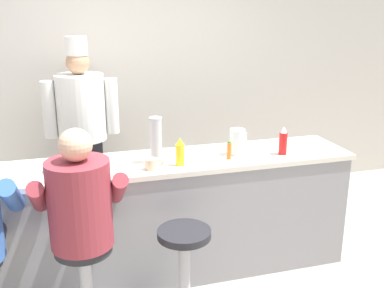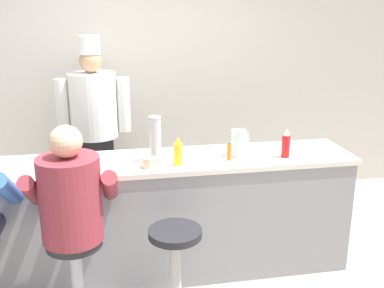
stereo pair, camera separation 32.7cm
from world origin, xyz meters
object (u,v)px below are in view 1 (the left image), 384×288
Objects in this scene: cereal_bowl at (55,168)px; empty_stool_round at (184,260)px; water_pitcher_clear at (237,142)px; mustard_bottle_yellow at (180,152)px; ketchup_bottle_red at (283,141)px; diner_seated_maroon at (80,210)px; coffee_mug_tan at (152,164)px; hot_sauce_bottle_orange at (229,151)px; breakfast_plate at (99,173)px; cook_in_whites_near at (82,123)px; cup_stack_steel at (156,140)px.

cereal_bowl reaches higher than empty_stool_round.
mustard_bottle_yellow is at bearing -166.39° from water_pitcher_clear.
empty_stool_round is at bearing -152.85° from ketchup_bottle_red.
diner_seated_maroon is at bearing -150.26° from mustard_bottle_yellow.
coffee_mug_tan is 0.72m from empty_stool_round.
hot_sauce_bottle_orange is 1.01m from breakfast_plate.
ketchup_bottle_red is 0.34× the size of empty_stool_round.
cook_in_whites_near is at bearing 86.56° from diner_seated_maroon.
cereal_bowl is at bearing 167.48° from coffee_mug_tan.
breakfast_plate is 1.37m from cook_in_whites_near.
cereal_bowl is at bearing -101.59° from cook_in_whites_near.
hot_sauce_bottle_orange is 0.91m from empty_stool_round.
coffee_mug_tan is 0.20m from cup_stack_steel.
hot_sauce_bottle_orange is 0.62m from coffee_mug_tan.
diner_seated_maroon reaches higher than cup_stack_steel.
water_pitcher_clear is at bearing 0.08° from cereal_bowl.
cook_in_whites_near is (-0.49, 1.22, -0.13)m from cup_stack_steel.
coffee_mug_tan is 0.21× the size of empty_stool_round.
empty_stool_round is at bearing -135.66° from water_pitcher_clear.
mustard_bottle_yellow is 0.52m from water_pitcher_clear.
hot_sauce_bottle_orange is at bearing 179.15° from ketchup_bottle_red.
cook_in_whites_near is at bearing 91.78° from breakfast_plate.
water_pitcher_clear is (0.50, 0.12, 0.01)m from mustard_bottle_yellow.
diner_seated_maroon is (-1.61, -0.45, -0.18)m from ketchup_bottle_red.
ketchup_bottle_red reaches higher than coffee_mug_tan.
cook_in_whites_near is at bearing 115.98° from mustard_bottle_yellow.
empty_stool_round is at bearing -83.72° from cup_stack_steel.
empty_stool_round is (0.51, -0.41, -0.53)m from breakfast_plate.
cereal_bowl is 0.11× the size of diner_seated_maroon.
mustard_bottle_yellow is 0.61× the size of cup_stack_steel.
cup_stack_steel reaches higher than empty_stool_round.
empty_stool_round is 1.95m from cook_in_whites_near.
hot_sauce_bottle_orange is at bearing 5.76° from coffee_mug_tan.
coffee_mug_tan is at bearing -174.24° from hot_sauce_bottle_orange.
coffee_mug_tan is at bearing 2.47° from breakfast_plate.
breakfast_plate is at bearing -177.53° from coffee_mug_tan.
cook_in_whites_near is at bearing 128.99° from hot_sauce_bottle_orange.
ketchup_bottle_red is 0.99× the size of breakfast_plate.
empty_stool_round is (-0.60, -0.58, -0.62)m from water_pitcher_clear.
diner_seated_maroon is (-1.25, -0.55, -0.18)m from water_pitcher_clear.
diner_seated_maroon is at bearing -158.16° from hot_sauce_bottle_orange.
coffee_mug_tan is 0.40× the size of cup_stack_steel.
ketchup_bottle_red is at bearing -0.85° from hot_sauce_bottle_orange.
cup_stack_steel is at bearing 42.09° from diner_seated_maroon.
ketchup_bottle_red is at bearing -3.07° from cereal_bowl.
hot_sauce_bottle_orange is (-0.45, 0.01, -0.04)m from ketchup_bottle_red.
cook_in_whites_near reaches higher than diner_seated_maroon.
hot_sauce_bottle_orange is 1.30m from cereal_bowl.
cup_stack_steel is at bearing 65.75° from coffee_mug_tan.
diner_seated_maroon is 2.11× the size of empty_stool_round.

